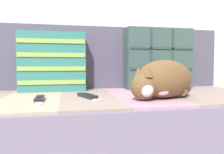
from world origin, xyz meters
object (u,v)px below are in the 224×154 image
at_px(game_remote_near, 39,99).
at_px(game_remote_far, 88,96).
at_px(throw_pillow_quilted, 158,59).
at_px(sleeping_cat, 162,80).
at_px(couch, 112,127).
at_px(throw_pillow_striped, 53,62).

distance_m(game_remote_near, game_remote_far, 0.23).
distance_m(throw_pillow_quilted, game_remote_near, 0.86).
height_order(sleeping_cat, game_remote_near, sleeping_cat).
xyz_separation_m(couch, game_remote_far, (-0.14, -0.11, 0.19)).
bearing_deg(game_remote_near, throw_pillow_striped, 84.07).
relative_size(couch, game_remote_far, 8.55).
distance_m(throw_pillow_quilted, throw_pillow_striped, 0.70).
bearing_deg(throw_pillow_striped, game_remote_far, -61.20).
bearing_deg(sleeping_cat, game_remote_near, 175.62).
bearing_deg(game_remote_far, throw_pillow_striped, 118.80).
height_order(sleeping_cat, game_remote_far, sleeping_cat).
relative_size(throw_pillow_striped, game_remote_near, 2.17).
height_order(game_remote_near, game_remote_far, same).
bearing_deg(game_remote_far, sleeping_cat, -14.34).
bearing_deg(couch, game_remote_near, -156.99).
bearing_deg(throw_pillow_quilted, throw_pillow_striped, -179.96).
relative_size(sleeping_cat, game_remote_far, 1.85).
distance_m(couch, throw_pillow_striped, 0.54).
height_order(throw_pillow_quilted, game_remote_far, throw_pillow_quilted).
bearing_deg(sleeping_cat, game_remote_far, 165.66).
bearing_deg(throw_pillow_striped, throw_pillow_quilted, 0.04).
bearing_deg(throw_pillow_striped, sleeping_cat, -38.39).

